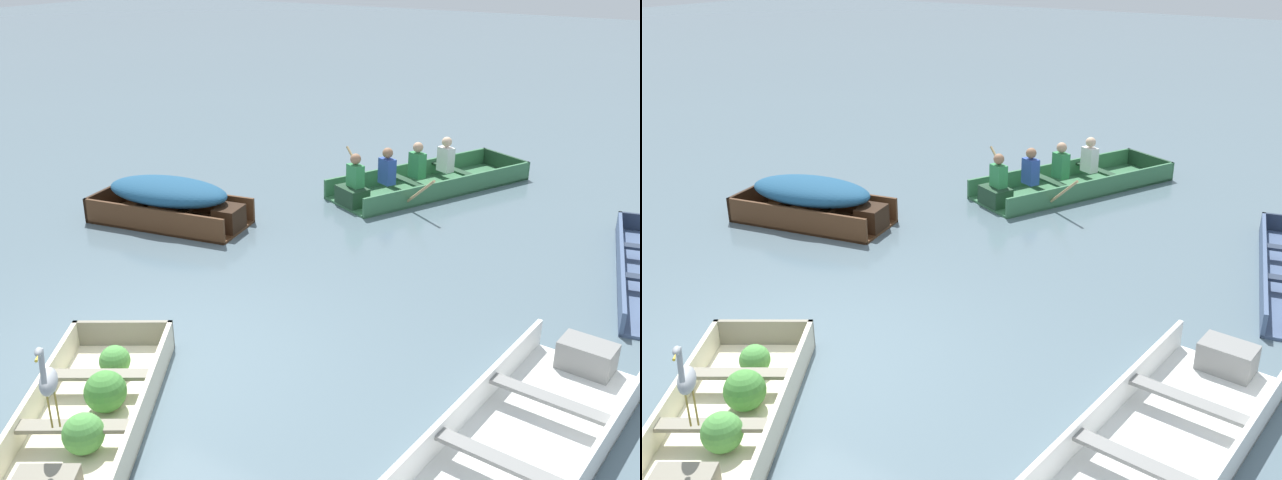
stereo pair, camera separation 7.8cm
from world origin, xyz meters
The scene contains 6 objects.
ground_plane centered at (0.00, 0.00, 0.00)m, with size 80.00×80.00×0.00m, color slate.
dinghy_cream_foreground centered at (0.19, -1.18, 0.15)m, with size 2.33×2.80×0.43m.
skiff_dark_varnish_near_moored centered at (-2.75, 3.00, 0.42)m, with size 2.62×1.47×0.72m.
skiff_white_mid_moored centered at (3.65, 0.74, 0.11)m, with size 1.52×3.60×0.34m.
rowboat_green_with_crew centered at (-0.13, 6.47, 0.21)m, with size 2.85×3.93×0.90m.
heron_on_dinghy centered at (0.46, -1.72, 0.90)m, with size 0.38×0.38×0.84m.
Camera 1 is at (4.83, -4.58, 4.11)m, focal length 40.00 mm.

